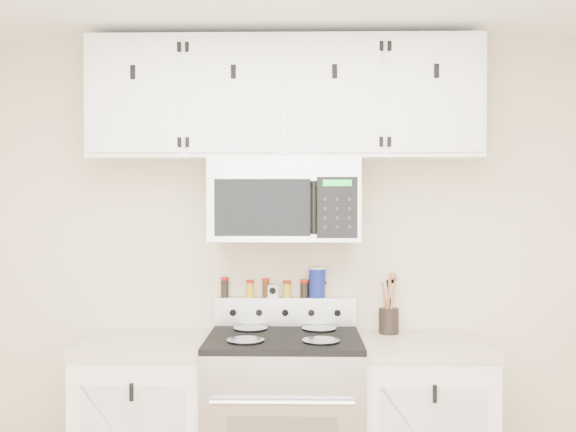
# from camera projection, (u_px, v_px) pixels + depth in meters

# --- Properties ---
(back_wall) EXTENTS (3.50, 0.01, 2.50)m
(back_wall) POSITION_uv_depth(u_px,v_px,m) (286.00, 269.00, 3.52)
(back_wall) COLOR beige
(back_wall) RESTS_ON floor
(range) EXTENTS (0.76, 0.65, 1.10)m
(range) POSITION_uv_depth(u_px,v_px,m) (284.00, 427.00, 3.21)
(range) COLOR #B7B7BA
(range) RESTS_ON floor
(base_cabinet_left) EXTENTS (0.64, 0.62, 0.92)m
(base_cabinet_left) POSITION_uv_depth(u_px,v_px,m) (148.00, 430.00, 3.25)
(base_cabinet_left) COLOR white
(base_cabinet_left) RESTS_ON floor
(base_cabinet_right) EXTENTS (0.64, 0.62, 0.92)m
(base_cabinet_right) POSITION_uv_depth(u_px,v_px,m) (421.00, 432.00, 3.22)
(base_cabinet_right) COLOR white
(base_cabinet_right) RESTS_ON floor
(microwave) EXTENTS (0.76, 0.44, 0.42)m
(microwave) POSITION_uv_depth(u_px,v_px,m) (285.00, 200.00, 3.32)
(microwave) COLOR #9E9EA3
(microwave) RESTS_ON back_wall
(upper_cabinets) EXTENTS (2.00, 0.35, 0.62)m
(upper_cabinets) POSITION_uv_depth(u_px,v_px,m) (285.00, 100.00, 3.34)
(upper_cabinets) COLOR white
(upper_cabinets) RESTS_ON back_wall
(utensil_crock) EXTENTS (0.11, 0.11, 0.31)m
(utensil_crock) POSITION_uv_depth(u_px,v_px,m) (389.00, 319.00, 3.40)
(utensil_crock) COLOR black
(utensil_crock) RESTS_ON base_cabinet_right
(kitchen_timer) EXTENTS (0.06, 0.06, 0.07)m
(kitchen_timer) POSITION_uv_depth(u_px,v_px,m) (273.00, 291.00, 3.48)
(kitchen_timer) COLOR silver
(kitchen_timer) RESTS_ON range
(salt_canister) EXTENTS (0.09, 0.09, 0.17)m
(salt_canister) POSITION_uv_depth(u_px,v_px,m) (317.00, 282.00, 3.48)
(salt_canister) COLOR navy
(salt_canister) RESTS_ON range
(spice_jar_0) EXTENTS (0.04, 0.04, 0.11)m
(spice_jar_0) POSITION_uv_depth(u_px,v_px,m) (225.00, 287.00, 3.49)
(spice_jar_0) COLOR black
(spice_jar_0) RESTS_ON range
(spice_jar_1) EXTENTS (0.04, 0.04, 0.09)m
(spice_jar_1) POSITION_uv_depth(u_px,v_px,m) (250.00, 288.00, 3.49)
(spice_jar_1) COLOR gold
(spice_jar_1) RESTS_ON range
(spice_jar_2) EXTENTS (0.04, 0.04, 0.10)m
(spice_jar_2) POSITION_uv_depth(u_px,v_px,m) (266.00, 288.00, 3.48)
(spice_jar_2) COLOR #41250F
(spice_jar_2) RESTS_ON range
(spice_jar_3) EXTENTS (0.04, 0.04, 0.09)m
(spice_jar_3) POSITION_uv_depth(u_px,v_px,m) (287.00, 289.00, 3.48)
(spice_jar_3) COLOR gold
(spice_jar_3) RESTS_ON range
(spice_jar_4) EXTENTS (0.05, 0.05, 0.10)m
(spice_jar_4) POSITION_uv_depth(u_px,v_px,m) (304.00, 288.00, 3.48)
(spice_jar_4) COLOR black
(spice_jar_4) RESTS_ON range
(spice_jar_5) EXTENTS (0.04, 0.04, 0.10)m
(spice_jar_5) POSITION_uv_depth(u_px,v_px,m) (312.00, 288.00, 3.48)
(spice_jar_5) COLOR #3D2D0E
(spice_jar_5) RESTS_ON range
(spice_jar_6) EXTENTS (0.04, 0.04, 0.09)m
(spice_jar_6) POSITION_uv_depth(u_px,v_px,m) (323.00, 289.00, 3.48)
(spice_jar_6) COLOR gold
(spice_jar_6) RESTS_ON range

